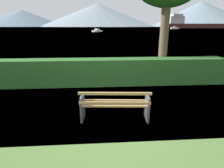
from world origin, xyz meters
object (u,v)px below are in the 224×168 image
(cargo_ship_large, at_px, (194,24))
(sailboat_mid, at_px, (97,31))
(fishing_boat_near, at_px, (175,28))
(park_bench, at_px, (115,105))

(cargo_ship_large, relative_size, sailboat_mid, 15.01)
(cargo_ship_large, relative_size, fishing_boat_near, 13.21)
(cargo_ship_large, bearing_deg, park_bench, -116.94)
(sailboat_mid, bearing_deg, cargo_ship_large, 50.14)
(park_bench, distance_m, fishing_boat_near, 155.34)
(park_bench, height_order, sailboat_mid, sailboat_mid)
(park_bench, relative_size, fishing_boat_near, 0.30)
(cargo_ship_large, distance_m, sailboat_mid, 157.97)
(sailboat_mid, bearing_deg, park_bench, -89.48)
(park_bench, xyz_separation_m, cargo_ship_large, (100.52, 197.79, 3.53))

